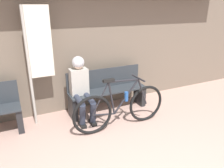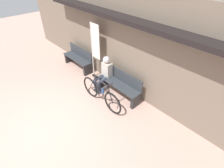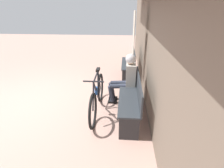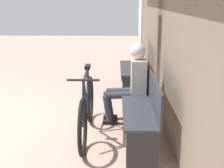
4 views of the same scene
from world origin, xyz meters
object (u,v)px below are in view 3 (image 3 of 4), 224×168
park_bench_far (129,65)px  person_seated (126,75)px  bicycle (97,97)px  park_bench_near (131,98)px  banner_pole (133,43)px

park_bench_far → person_seated: bearing=-3.7°
bicycle → park_bench_far: 2.46m
park_bench_near → person_seated: size_ratio=1.33×
bicycle → park_bench_far: bicycle is taller
park_bench_near → person_seated: (-0.60, -0.12, 0.29)m
park_bench_far → banner_pole: banner_pole is taller
park_bench_near → park_bench_far: size_ratio=1.10×
person_seated → park_bench_far: bearing=176.3°
person_seated → park_bench_far: size_ratio=0.83×
park_bench_near → bicycle: bearing=-95.7°
park_bench_near → banner_pole: bearing=177.9°
banner_pole → park_bench_far: bearing=-177.5°
park_bench_near → person_seated: person_seated is taller
park_bench_near → person_seated: 0.68m
park_bench_far → banner_pole: (1.11, 0.05, 0.95)m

